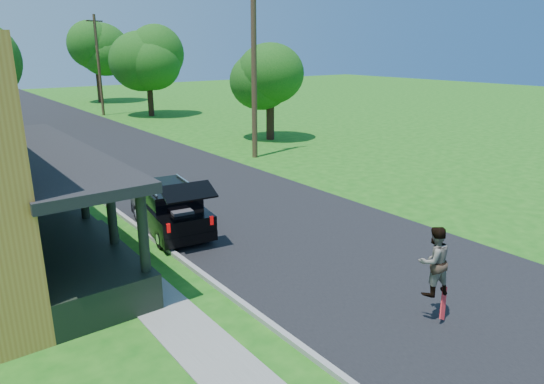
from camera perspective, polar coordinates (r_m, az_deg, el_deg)
ground at (r=14.22m, az=10.36°, el=-8.16°), size 140.00×140.00×0.00m
street at (r=30.77m, az=-18.01°, el=4.83°), size 8.00×120.00×0.02m
curb at (r=29.75m, az=-25.36°, el=3.64°), size 0.15×120.00×0.12m
sidewalk at (r=29.50m, az=-28.29°, el=3.15°), size 1.30×120.00×0.03m
black_suv at (r=16.43m, az=-11.90°, el=-1.89°), size 2.22×4.55×2.04m
skateboarder at (r=11.24m, az=18.50°, el=-7.71°), size 0.91×0.79×1.59m
skateboard at (r=11.76m, az=19.50°, el=-12.27°), size 0.51×0.25×0.72m
tree_right_near at (r=31.92m, az=-0.30°, el=14.06°), size 5.28×5.30×7.00m
tree_right_mid at (r=44.63m, az=-14.51°, el=15.26°), size 6.04×5.89×8.18m
tree_right_far at (r=57.54m, az=-20.08°, el=15.76°), size 6.81×6.97×8.97m
utility_pole_near at (r=26.47m, az=-2.16°, el=16.79°), size 1.82×0.38×11.57m
utility_pole_far at (r=46.29m, az=-19.72°, el=13.95°), size 1.48×0.43×8.57m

